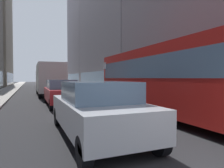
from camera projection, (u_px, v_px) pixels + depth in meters
ground_plane at (48, 88)px, 34.83m from camera, size 120.00×120.00×0.00m
sidewalk_left at (12, 88)px, 32.66m from camera, size 2.40×110.00×0.15m
sidewalk_right at (81, 87)px, 37.00m from camera, size 2.40×110.00×0.15m
building_right_mid at (121, 15)px, 34.91m from camera, size 9.88×20.98×25.55m
building_right_far at (90, 17)px, 52.80m from camera, size 9.28×15.33×35.89m
transit_bus at (180, 77)px, 8.31m from camera, size 2.78×11.53×3.05m
car_white_van at (55, 83)px, 35.30m from camera, size 1.81×4.59×1.62m
car_silver_sedan at (97, 109)px, 5.80m from camera, size 1.94×4.62×1.62m
car_red_coupe at (61, 92)px, 12.53m from camera, size 1.73×4.65×1.62m
box_truck at (49, 79)px, 19.64m from camera, size 2.30×7.50×3.05m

